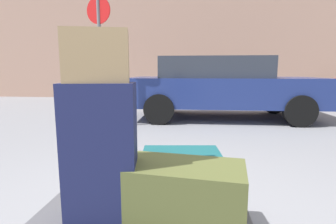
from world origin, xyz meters
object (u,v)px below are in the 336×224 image
object	(u,v)px
duffel_bag_olive_front_left	(184,192)
bollard_kerb_mid	(312,98)
luggage_cart	(148,211)
bollard_kerb_near	(261,97)
duffel_bag_tan_topmost_pile	(97,57)
no_parking_sign	(100,49)
parked_car	(221,86)
suitcase_navy_front_right	(101,153)
suitcase_teal_center	(181,172)

from	to	relation	value
duffel_bag_olive_front_left	bollard_kerb_mid	bearing A→B (deg)	70.48
luggage_cart	bollard_kerb_near	distance (m)	6.92
luggage_cart	duffel_bag_tan_topmost_pile	size ratio (longest dim) A/B	3.84
duffel_bag_tan_topmost_pile	no_parking_sign	world-z (taller)	no_parking_sign
parked_car	bollard_kerb_near	world-z (taller)	parked_car
luggage_cart	bollard_kerb_near	bearing A→B (deg)	71.13
luggage_cart	parked_car	bearing A→B (deg)	79.63
bollard_kerb_mid	no_parking_sign	size ratio (longest dim) A/B	0.27
duffel_bag_tan_topmost_pile	no_parking_sign	distance (m)	3.98
suitcase_navy_front_right	bollard_kerb_near	world-z (taller)	suitcase_navy_front_right
suitcase_teal_center	bollard_kerb_near	size ratio (longest dim) A/B	0.74
duffel_bag_tan_topmost_pile	bollard_kerb_near	size ratio (longest dim) A/B	0.44
duffel_bag_tan_topmost_pile	parked_car	xyz separation A→B (m)	(1.07, 5.02, -0.42)
luggage_cart	parked_car	world-z (taller)	parked_car
suitcase_teal_center	bollard_kerb_mid	world-z (taller)	bollard_kerb_mid
bollard_kerb_mid	bollard_kerb_near	bearing A→B (deg)	180.00
parked_car	no_parking_sign	size ratio (longest dim) A/B	1.75
suitcase_teal_center	duffel_bag_olive_front_left	xyz separation A→B (m)	(0.03, -0.32, 0.02)
luggage_cart	parked_car	distance (m)	4.90
luggage_cart	duffel_bag_tan_topmost_pile	xyz separation A→B (m)	(-0.20, -0.22, 0.91)
luggage_cart	no_parking_sign	size ratio (longest dim) A/B	0.47
duffel_bag_olive_front_left	parked_car	distance (m)	5.02
suitcase_navy_front_right	suitcase_teal_center	xyz separation A→B (m)	(0.39, 0.36, -0.23)
bollard_kerb_near	parked_car	bearing A→B (deg)	-127.83
duffel_bag_tan_topmost_pile	bollard_kerb_mid	distance (m)	7.85
luggage_cart	suitcase_teal_center	world-z (taller)	suitcase_teal_center
luggage_cart	duffel_bag_tan_topmost_pile	bearing A→B (deg)	-131.69
bollard_kerb_near	bollard_kerb_mid	distance (m)	1.44
duffel_bag_olive_front_left	duffel_bag_tan_topmost_pile	size ratio (longest dim) A/B	2.06
suitcase_teal_center	duffel_bag_olive_front_left	distance (m)	0.32
bollard_kerb_near	duffel_bag_tan_topmost_pile	bearing A→B (deg)	-109.78
suitcase_navy_front_right	bollard_kerb_near	size ratio (longest dim) A/B	1.05
bollard_kerb_mid	suitcase_navy_front_right	bearing A→B (deg)	-119.81
no_parking_sign	duffel_bag_tan_topmost_pile	bearing A→B (deg)	-70.14
luggage_cart	no_parking_sign	xyz separation A→B (m)	(-1.54, 3.51, 1.26)
duffel_bag_tan_topmost_pile	suitcase_teal_center	bearing A→B (deg)	29.77
no_parking_sign	parked_car	bearing A→B (deg)	27.98
bollard_kerb_near	luggage_cart	bearing A→B (deg)	-108.87
duffel_bag_olive_front_left	parked_car	bearing A→B (deg)	90.19
suitcase_navy_front_right	duffel_bag_olive_front_left	xyz separation A→B (m)	(0.42, 0.04, -0.21)
luggage_cart	bollard_kerb_mid	world-z (taller)	bollard_kerb_mid
duffel_bag_olive_front_left	parked_car	world-z (taller)	parked_car
luggage_cart	duffel_bag_olive_front_left	world-z (taller)	duffel_bag_olive_front_left
luggage_cart	suitcase_navy_front_right	distance (m)	0.52
duffel_bag_olive_front_left	bollard_kerb_near	bearing A→B (deg)	81.01
luggage_cart	bollard_kerb_mid	bearing A→B (deg)	60.66
luggage_cart	duffel_bag_olive_front_left	distance (m)	0.36
duffel_bag_olive_front_left	parked_car	size ratio (longest dim) A/B	0.14
suitcase_teal_center	duffel_bag_tan_topmost_pile	bearing A→B (deg)	-142.88
suitcase_teal_center	no_parking_sign	distance (m)	3.93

